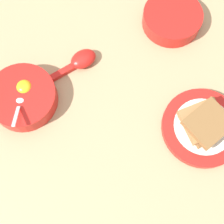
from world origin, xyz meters
The scene contains 6 objects.
ground_plane centered at (0.00, 0.00, 0.00)m, with size 3.00×3.00×0.00m, color tan.
egg_bowl centered at (0.25, 0.14, 0.02)m, with size 0.15×0.16×0.07m.
toast_plate centered at (-0.15, 0.20, 0.01)m, with size 0.18×0.18×0.02m.
toast_sandwich centered at (-0.15, 0.20, 0.04)m, with size 0.12×0.12×0.04m.
soup_spoon centered at (0.13, 0.05, 0.01)m, with size 0.13×0.10×0.03m.
congee_bowl centered at (-0.09, -0.07, 0.02)m, with size 0.14×0.14×0.04m.
Camera 1 is at (0.05, 0.39, 0.66)m, focal length 50.00 mm.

